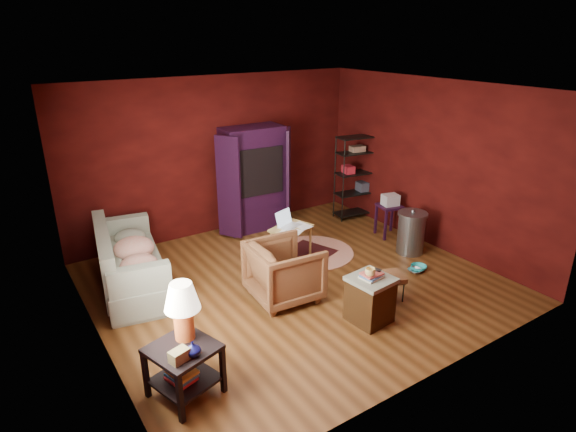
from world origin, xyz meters
The scene contains 18 objects.
room centered at (-0.04, -0.01, 1.40)m, with size 5.54×5.04×2.84m.
sofa centered at (-2.04, 1.17, 0.39)m, with size 1.98×0.58×0.77m, color gray.
armchair centered at (-0.36, -0.25, 0.45)m, with size 0.88×0.82×0.91m, color black.
pet_bowl_steel centered at (1.73, -0.75, 0.11)m, with size 0.21×0.05×0.21m, color #B6B9BE.
pet_bowl_turquoise centered at (1.84, -0.72, 0.12)m, with size 0.24×0.08×0.24m, color #26B5B5.
vase centered at (-2.21, -1.49, 0.65)m, with size 0.15×0.16×0.15m, color #0C0C3C.
mug centered at (0.17, -1.37, 0.75)m, with size 0.13×0.10×0.13m, color #FFDC7C.
side_table centered at (-2.20, -1.23, 0.72)m, with size 0.76×0.76×1.20m.
sofa_cushions centered at (-2.08, 1.21, 0.42)m, with size 1.13×2.13×0.85m.
hamper centered at (0.24, -1.33, 0.32)m, with size 0.55×0.55×0.71m.
footstool centered at (0.85, -1.07, 0.31)m, with size 0.46×0.46×0.36m.
rug_round centered at (0.83, 0.70, 0.01)m, with size 1.38×1.38×0.01m.
rug_oriental centered at (0.58, 0.65, 0.01)m, with size 1.29×1.06×0.01m.
laptop_desk centered at (0.39, 0.72, 0.50)m, with size 0.76×0.66×0.81m.
tv_armoire centered at (0.56, 2.20, 1.00)m, with size 1.51×0.83×1.91m.
wire_shelving centered at (2.53, 1.61, 0.89)m, with size 0.84×0.46×1.63m.
small_stand centered at (2.40, 0.53, 0.58)m, with size 0.47×0.47×0.78m.
trash_can centered at (2.20, -0.18, 0.36)m, with size 0.63×0.63×0.77m.
Camera 1 is at (-3.55, -5.18, 3.51)m, focal length 30.00 mm.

